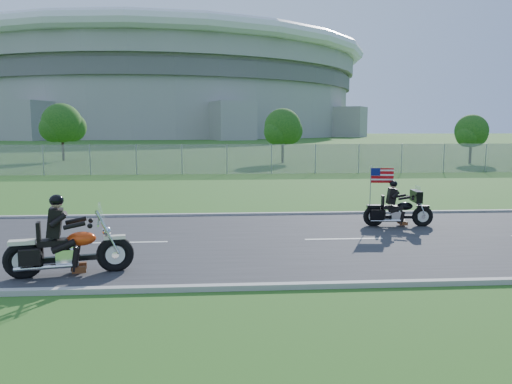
{
  "coord_description": "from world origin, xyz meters",
  "views": [
    {
      "loc": [
        0.57,
        -13.47,
        3.17
      ],
      "look_at": [
        1.53,
        0.0,
        1.39
      ],
      "focal_mm": 35.0,
      "sensor_mm": 36.0,
      "label": 1
    }
  ],
  "objects": [
    {
      "name": "ground",
      "position": [
        0.0,
        0.0,
        0.0
      ],
      "size": [
        420.0,
        420.0,
        0.0
      ],
      "primitive_type": "plane",
      "color": "#2A5A1C",
      "rests_on": "ground"
    },
    {
      "name": "tree_fence_mid",
      "position": [
        -13.95,
        34.04,
        3.3
      ],
      "size": [
        3.96,
        3.69,
        5.3
      ],
      "color": "#382316",
      "rests_on": "ground"
    },
    {
      "name": "tree_fence_near",
      "position": [
        6.04,
        30.04,
        2.97
      ],
      "size": [
        3.52,
        3.28,
        4.75
      ],
      "color": "#382316",
      "rests_on": "ground"
    },
    {
      "name": "fence",
      "position": [
        -5.0,
        20.0,
        1.0
      ],
      "size": [
        60.0,
        0.03,
        2.0
      ],
      "primitive_type": "cube",
      "color": "gray",
      "rests_on": "ground"
    },
    {
      "name": "stadium",
      "position": [
        -20.0,
        170.0,
        15.58
      ],
      "size": [
        140.4,
        140.4,
        29.2
      ],
      "color": "#A3A099",
      "rests_on": "ground"
    },
    {
      "name": "motorcycle_lead",
      "position": [
        -2.69,
        -2.89,
        0.56
      ],
      "size": [
        2.62,
        1.02,
        1.78
      ],
      "rotation": [
        0.0,
        0.0,
        0.22
      ],
      "color": "black",
      "rests_on": "ground"
    },
    {
      "name": "road",
      "position": [
        0.0,
        0.0,
        0.02
      ],
      "size": [
        120.0,
        8.0,
        0.04
      ],
      "primitive_type": "cube",
      "color": "#28282B",
      "rests_on": "ground"
    },
    {
      "name": "tree_fence_far",
      "position": [
        22.04,
        28.03,
        2.64
      ],
      "size": [
        3.08,
        2.87,
        4.2
      ],
      "color": "#382316",
      "rests_on": "ground"
    },
    {
      "name": "curb_south",
      "position": [
        0.0,
        -4.05,
        0.05
      ],
      "size": [
        120.0,
        0.18,
        0.12
      ],
      "primitive_type": "cube",
      "color": "#9E9B93",
      "rests_on": "ground"
    },
    {
      "name": "motorcycle_follow",
      "position": [
        6.16,
        1.71,
        0.51
      ],
      "size": [
        2.22,
        0.74,
        1.85
      ],
      "rotation": [
        0.0,
        0.0,
        -0.08
      ],
      "color": "black",
      "rests_on": "ground"
    },
    {
      "name": "curb_north",
      "position": [
        0.0,
        4.05,
        0.05
      ],
      "size": [
        120.0,
        0.18,
        0.12
      ],
      "primitive_type": "cube",
      "color": "#9E9B93",
      "rests_on": "ground"
    }
  ]
}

